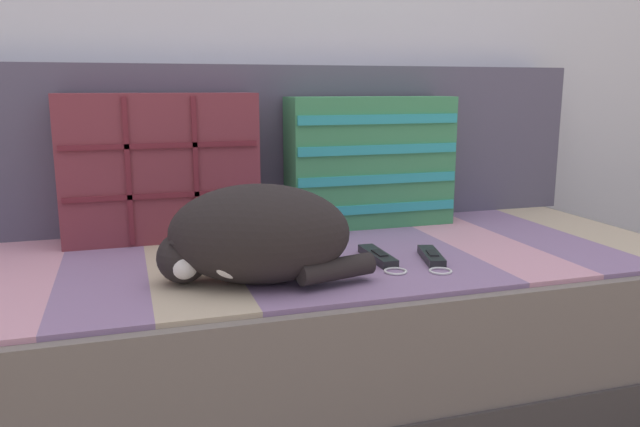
% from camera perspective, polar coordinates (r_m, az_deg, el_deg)
% --- Properties ---
extents(couch, '(1.90, 0.84, 0.41)m').
position_cam_1_polar(couch, '(1.55, -1.67, -10.66)').
color(couch, '#3D3838').
rests_on(couch, ground_plane).
extents(sofa_backrest, '(1.86, 0.14, 0.44)m').
position_cam_1_polar(sofa_backrest, '(1.79, -4.86, 6.31)').
color(sofa_backrest, '#514C60').
rests_on(sofa_backrest, couch).
extents(throw_pillow_quilted, '(0.48, 0.14, 0.36)m').
position_cam_1_polar(throw_pillow_quilted, '(1.60, -14.35, 4.11)').
color(throw_pillow_quilted, brown).
rests_on(throw_pillow_quilted, couch).
extents(throw_pillow_striped, '(0.46, 0.14, 0.35)m').
position_cam_1_polar(throw_pillow_striped, '(1.73, 4.59, 4.74)').
color(throw_pillow_striped, '#3D8956').
rests_on(throw_pillow_striped, couch).
extents(sleeping_cat, '(0.41, 0.28, 0.20)m').
position_cam_1_polar(sleeping_cat, '(1.22, -6.08, -2.16)').
color(sleeping_cat, black).
rests_on(sleeping_cat, couch).
extents(game_remote_near, '(0.05, 0.20, 0.02)m').
position_cam_1_polar(game_remote_near, '(1.39, 5.40, -3.99)').
color(game_remote_near, black).
rests_on(game_remote_near, couch).
extents(game_remote_far, '(0.09, 0.19, 0.02)m').
position_cam_1_polar(game_remote_far, '(1.40, 10.21, -3.98)').
color(game_remote_far, black).
rests_on(game_remote_far, couch).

